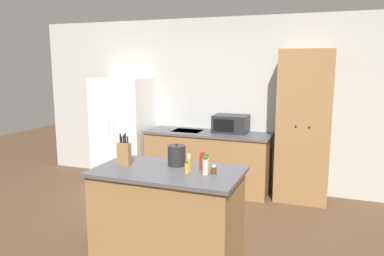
# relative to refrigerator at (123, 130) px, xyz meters

# --- Properties ---
(ground_plane) EXTENTS (14.00, 14.00, 0.00)m
(ground_plane) POSITION_rel_refrigerator_xyz_m (1.94, -1.96, -0.84)
(ground_plane) COLOR brown
(wall_back) EXTENTS (7.20, 0.06, 2.60)m
(wall_back) POSITION_rel_refrigerator_xyz_m (1.94, 0.37, 0.46)
(wall_back) COLOR #B2B2AD
(wall_back) RESTS_ON ground_plane
(refrigerator) EXTENTS (0.85, 0.70, 1.68)m
(refrigerator) POSITION_rel_refrigerator_xyz_m (0.00, 0.00, 0.00)
(refrigerator) COLOR white
(refrigerator) RESTS_ON ground_plane
(back_counter) EXTENTS (1.89, 0.64, 0.89)m
(back_counter) POSITION_rel_refrigerator_xyz_m (1.44, 0.04, -0.39)
(back_counter) COLOR olive
(back_counter) RESTS_ON ground_plane
(pantry_cabinet) EXTENTS (0.71, 0.53, 2.10)m
(pantry_cabinet) POSITION_rel_refrigerator_xyz_m (2.82, 0.08, 0.21)
(pantry_cabinet) COLOR olive
(pantry_cabinet) RESTS_ON ground_plane
(kitchen_island) EXTENTS (1.39, 0.78, 0.93)m
(kitchen_island) POSITION_rel_refrigerator_xyz_m (1.76, -2.14, -0.38)
(kitchen_island) COLOR olive
(kitchen_island) RESTS_ON ground_plane
(microwave) EXTENTS (0.50, 0.38, 0.26)m
(microwave) POSITION_rel_refrigerator_xyz_m (1.77, 0.13, 0.18)
(microwave) COLOR #232326
(microwave) RESTS_ON back_counter
(knife_block) EXTENTS (0.13, 0.07, 0.32)m
(knife_block) POSITION_rel_refrigerator_xyz_m (1.29, -2.12, 0.20)
(knife_block) COLOR olive
(knife_block) RESTS_ON kitchen_island
(spice_bottle_tall_dark) EXTENTS (0.05, 0.05, 0.17)m
(spice_bottle_tall_dark) POSITION_rel_refrigerator_xyz_m (2.14, -2.15, 0.16)
(spice_bottle_tall_dark) COLOR beige
(spice_bottle_tall_dark) RESTS_ON kitchen_island
(spice_bottle_short_red) EXTENTS (0.06, 0.06, 0.17)m
(spice_bottle_short_red) POSITION_rel_refrigerator_xyz_m (2.07, -2.02, 0.16)
(spice_bottle_short_red) COLOR #B2281E
(spice_bottle_short_red) RESTS_ON kitchen_island
(spice_bottle_amber_oil) EXTENTS (0.05, 0.05, 0.08)m
(spice_bottle_amber_oil) POSITION_rel_refrigerator_xyz_m (2.20, -2.11, 0.12)
(spice_bottle_amber_oil) COLOR #563319
(spice_bottle_amber_oil) RESTS_ON kitchen_island
(spice_bottle_green_herb) EXTENTS (0.04, 0.04, 0.17)m
(spice_bottle_green_herb) POSITION_rel_refrigerator_xyz_m (1.97, -2.13, 0.16)
(spice_bottle_green_herb) COLOR gold
(spice_bottle_green_herb) RESTS_ON kitchen_island
(spice_bottle_pale_salt) EXTENTS (0.06, 0.06, 0.17)m
(spice_bottle_pale_salt) POSITION_rel_refrigerator_xyz_m (2.12, -2.08, 0.17)
(spice_bottle_pale_salt) COLOR gold
(spice_bottle_pale_salt) RESTS_ON kitchen_island
(spice_bottle_orange_cap) EXTENTS (0.04, 0.04, 0.12)m
(spice_bottle_orange_cap) POSITION_rel_refrigerator_xyz_m (1.97, -2.19, 0.14)
(spice_bottle_orange_cap) COLOR gold
(spice_bottle_orange_cap) RESTS_ON kitchen_island
(kettle) EXTENTS (0.17, 0.17, 0.22)m
(kettle) POSITION_rel_refrigerator_xyz_m (1.78, -1.96, 0.19)
(kettle) COLOR #232326
(kettle) RESTS_ON kitchen_island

